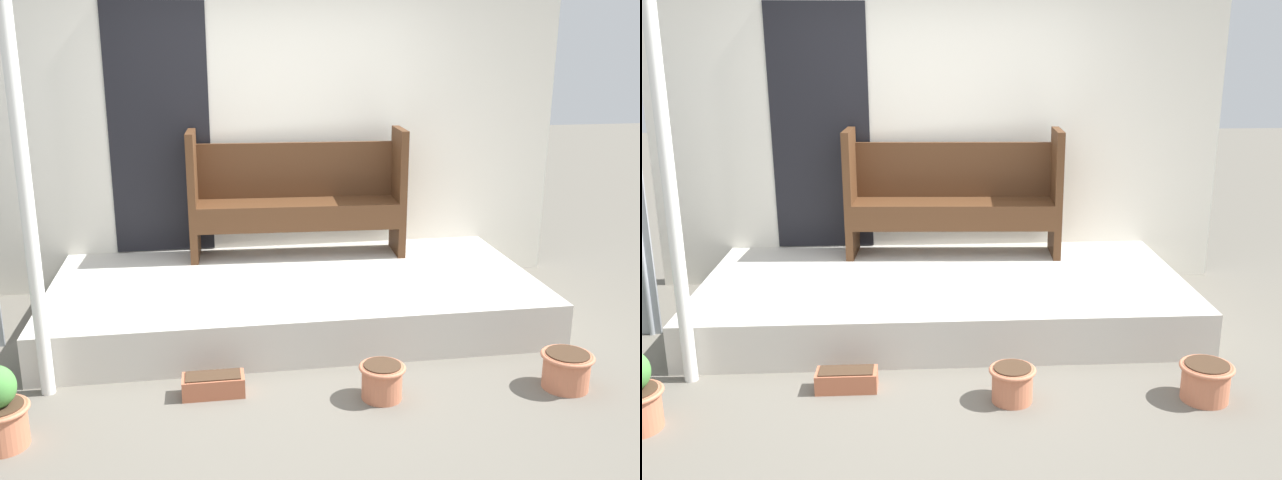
% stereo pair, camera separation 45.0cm
% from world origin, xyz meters
% --- Properties ---
extents(ground_plane, '(24.00, 24.00, 0.00)m').
position_xyz_m(ground_plane, '(0.00, 0.00, 0.00)').
color(ground_plane, '#666056').
extents(porch_slab, '(3.56, 1.74, 0.32)m').
position_xyz_m(porch_slab, '(0.07, 0.87, 0.16)').
color(porch_slab, beige).
rests_on(porch_slab, ground_plane).
extents(house_wall, '(4.76, 0.08, 2.60)m').
position_xyz_m(house_wall, '(0.03, 1.77, 1.30)').
color(house_wall, white).
rests_on(house_wall, ground_plane).
extents(support_post, '(0.08, 0.08, 2.48)m').
position_xyz_m(support_post, '(-1.55, -0.06, 1.24)').
color(support_post, white).
rests_on(support_post, ground_plane).
extents(bench, '(1.74, 0.49, 1.03)m').
position_xyz_m(bench, '(0.17, 1.49, 0.85)').
color(bench, '#4C2D19').
rests_on(bench, porch_slab).
extents(flower_pot_middle, '(0.28, 0.28, 0.22)m').
position_xyz_m(flower_pot_middle, '(0.42, -0.44, 0.12)').
color(flower_pot_middle, '#C67251').
rests_on(flower_pot_middle, ground_plane).
extents(flower_pot_right, '(0.32, 0.32, 0.23)m').
position_xyz_m(flower_pot_right, '(1.55, -0.49, 0.13)').
color(flower_pot_right, '#C67251').
rests_on(flower_pot_right, ground_plane).
extents(planter_box_rect, '(0.37, 0.17, 0.13)m').
position_xyz_m(planter_box_rect, '(-0.57, -0.24, 0.06)').
color(planter_box_rect, '#B26042').
rests_on(planter_box_rect, ground_plane).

